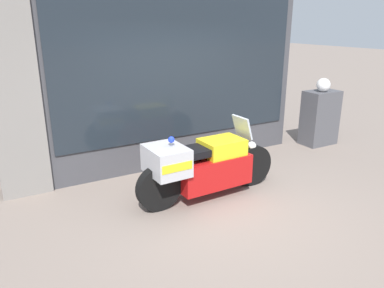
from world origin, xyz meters
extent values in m
plane|color=gray|center=(0.00, 0.00, 0.00)|extent=(60.00, 60.00, 0.00)
cube|color=#424247|center=(0.00, 2.00, 1.68)|extent=(5.42, 0.40, 3.37)
cube|color=gray|center=(-2.36, 2.03, 1.68)|extent=(0.71, 0.55, 3.37)
cube|color=#1E262D|center=(0.32, 1.79, 1.73)|extent=(4.48, 0.02, 2.37)
cube|color=slate|center=(0.28, 2.01, 0.28)|extent=(4.26, 0.30, 0.55)
cube|color=silver|center=(0.28, 2.15, 1.14)|extent=(4.26, 0.02, 1.22)
cube|color=beige|center=(0.28, 2.01, 1.75)|extent=(4.26, 0.30, 0.02)
cube|color=#195623|center=(-1.22, 2.01, 1.79)|extent=(0.18, 0.04, 0.06)
cube|color=#B7B2A8|center=(-0.22, 2.01, 1.79)|extent=(0.18, 0.04, 0.06)
cube|color=maroon|center=(0.78, 2.01, 1.79)|extent=(0.18, 0.04, 0.06)
cube|color=black|center=(1.77, 2.01, 1.79)|extent=(0.18, 0.04, 0.06)
cube|color=yellow|center=(-1.20, 1.94, 0.69)|extent=(0.19, 0.04, 0.27)
cube|color=#2866B7|center=(-0.22, 1.94, 0.69)|extent=(0.19, 0.03, 0.27)
cube|color=white|center=(0.77, 1.94, 0.69)|extent=(0.19, 0.02, 0.27)
cube|color=orange|center=(1.76, 1.94, 0.69)|extent=(0.19, 0.02, 0.27)
cylinder|color=black|center=(0.85, 0.46, 0.32)|extent=(0.65, 0.16, 0.65)
cylinder|color=black|center=(-0.82, 0.41, 0.32)|extent=(0.65, 0.16, 0.65)
cube|color=#B71414|center=(0.06, 0.44, 0.40)|extent=(1.14, 0.56, 0.45)
cube|color=yellow|center=(0.23, 0.45, 0.73)|extent=(0.63, 0.49, 0.27)
cube|color=black|center=(-0.20, 0.43, 0.75)|extent=(0.67, 0.41, 0.10)
cube|color=#B7B7BC|center=(-0.69, 0.42, 0.71)|extent=(0.51, 0.64, 0.38)
cube|color=yellow|center=(-0.69, 0.42, 0.71)|extent=(0.46, 0.65, 0.11)
cube|color=#B2BCC6|center=(0.60, 0.46, 0.99)|extent=(0.14, 0.37, 0.34)
sphere|color=white|center=(0.80, 0.46, 0.66)|extent=(0.14, 0.14, 0.14)
sphere|color=blue|center=(-0.61, 0.42, 0.99)|extent=(0.09, 0.09, 0.09)
cube|color=#4C4C51|center=(3.38, 1.45, 0.57)|extent=(0.72, 0.46, 1.14)
sphere|color=white|center=(3.32, 1.39, 1.28)|extent=(0.28, 0.28, 0.28)
camera|label=1|loc=(-2.72, -3.90, 2.52)|focal=35.00mm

